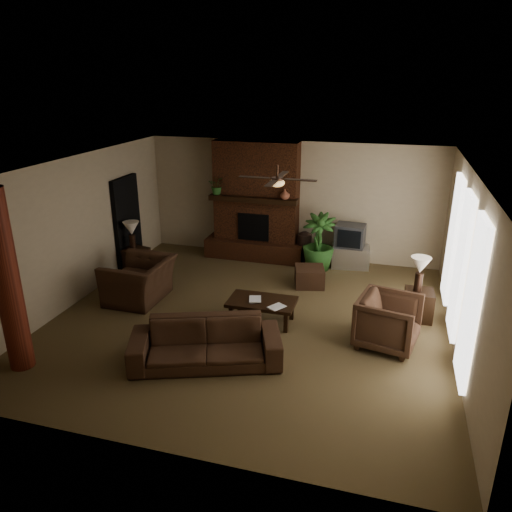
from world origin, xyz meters
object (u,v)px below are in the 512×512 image
(log_column, at_px, (7,282))
(armchair_left, at_px, (139,274))
(floor_plant, at_px, (318,254))
(lamp_right, at_px, (420,268))
(coffee_table, at_px, (262,303))
(armchair_right, at_px, (389,319))
(sofa, at_px, (206,337))
(floor_vase, at_px, (304,245))
(tv_stand, at_px, (350,257))
(side_table_left, at_px, (136,260))
(lamp_left, at_px, (131,230))
(side_table_right, at_px, (418,305))
(ottoman, at_px, (309,277))

(log_column, relative_size, armchair_left, 2.20)
(floor_plant, bearing_deg, lamp_right, -42.34)
(coffee_table, bearing_deg, armchair_right, -5.81)
(sofa, bearing_deg, floor_vase, 61.86)
(armchair_right, distance_m, tv_stand, 3.53)
(sofa, height_order, tv_stand, sofa)
(side_table_left, bearing_deg, lamp_left, -90.00)
(floor_plant, distance_m, side_table_right, 2.89)
(log_column, bearing_deg, lamp_left, 92.97)
(armchair_left, height_order, floor_vase, armchair_left)
(floor_plant, distance_m, side_table_left, 4.14)
(log_column, bearing_deg, armchair_left, 76.93)
(armchair_left, xyz_separation_m, floor_vase, (2.75, 2.92, -0.12))
(ottoman, xyz_separation_m, tv_stand, (0.72, 1.32, 0.05))
(ottoman, bearing_deg, coffee_table, -106.27)
(armchair_right, height_order, ottoman, armchair_right)
(armchair_right, xyz_separation_m, coffee_table, (-2.20, 0.22, -0.11))
(floor_vase, bearing_deg, lamp_right, -42.44)
(log_column, bearing_deg, side_table_right, 29.08)
(side_table_right, bearing_deg, log_column, -150.92)
(sofa, distance_m, armchair_left, 2.74)
(log_column, height_order, side_table_right, log_column)
(floor_vase, distance_m, side_table_left, 3.92)
(floor_plant, distance_m, lamp_left, 4.21)
(floor_vase, relative_size, lamp_left, 1.18)
(lamp_left, bearing_deg, armchair_left, -56.64)
(ottoman, distance_m, lamp_right, 2.46)
(ottoman, distance_m, floor_vase, 1.39)
(ottoman, bearing_deg, side_table_right, -23.67)
(floor_vase, distance_m, floor_plant, 0.52)
(side_table_right, bearing_deg, ottoman, 156.33)
(armchair_left, distance_m, ottoman, 3.52)
(sofa, distance_m, floor_vase, 4.74)
(armchair_left, distance_m, side_table_right, 5.33)
(armchair_left, distance_m, side_table_left, 1.55)
(floor_vase, bearing_deg, armchair_left, -133.29)
(armchair_left, bearing_deg, side_table_left, -147.17)
(lamp_left, xyz_separation_m, side_table_right, (6.10, -0.58, -0.73))
(floor_vase, bearing_deg, lamp_left, -154.62)
(lamp_left, bearing_deg, side_table_left, 90.00)
(ottoman, bearing_deg, floor_plant, 89.01)
(armchair_right, height_order, coffee_table, armchair_right)
(side_table_left, bearing_deg, log_column, -87.08)
(sofa, height_order, armchair_right, armchair_right)
(armchair_right, xyz_separation_m, tv_stand, (-0.93, 3.40, -0.23))
(side_table_right, xyz_separation_m, lamp_right, (-0.05, -0.00, 0.73))
(side_table_left, bearing_deg, floor_plant, 18.00)
(coffee_table, xyz_separation_m, floor_plant, (0.56, 2.82, -0.01))
(sofa, relative_size, tv_stand, 2.71)
(tv_stand, bearing_deg, coffee_table, -119.34)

